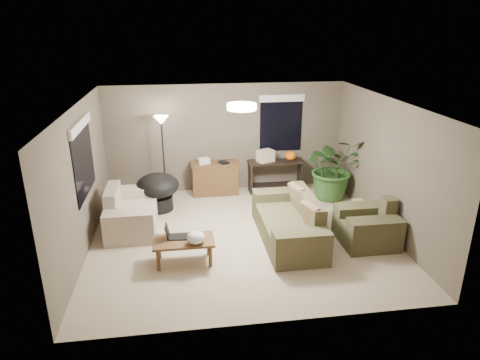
{
  "coord_description": "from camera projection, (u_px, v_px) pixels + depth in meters",
  "views": [
    {
      "loc": [
        -1.06,
        -7.1,
        3.77
      ],
      "look_at": [
        0.0,
        0.2,
        1.05
      ],
      "focal_mm": 32.0,
      "sensor_mm": 36.0,
      "label": 1
    }
  ],
  "objects": [
    {
      "name": "floor_lamp",
      "position": [
        162.0,
        130.0,
        9.17
      ],
      "size": [
        0.32,
        0.32,
        1.91
      ],
      "color": "black",
      "rests_on": "ground"
    },
    {
      "name": "desk",
      "position": [
        215.0,
        178.0,
        9.93
      ],
      "size": [
        1.1,
        0.5,
        0.75
      ],
      "color": "brown",
      "rests_on": "ground"
    },
    {
      "name": "console_table",
      "position": [
        275.0,
        174.0,
        10.05
      ],
      "size": [
        1.3,
        0.4,
        0.75
      ],
      "color": "black",
      "rests_on": "ground"
    },
    {
      "name": "papasan_chair",
      "position": [
        158.0,
        189.0,
        9.03
      ],
      "size": [
        0.94,
        0.94,
        0.8
      ],
      "color": "black",
      "rests_on": "ground"
    },
    {
      "name": "cardboard_box",
      "position": [
        265.0,
        156.0,
        9.86
      ],
      "size": [
        0.44,
        0.39,
        0.27
      ],
      "primitive_type": "cube",
      "rotation": [
        0.0,
        0.0,
        0.41
      ],
      "color": "beige",
      "rests_on": "console_table"
    },
    {
      "name": "room_shell",
      "position": [
        242.0,
        173.0,
        7.61
      ],
      "size": [
        5.5,
        5.5,
        5.5
      ],
      "color": "tan",
      "rests_on": "ground"
    },
    {
      "name": "ceiling_fixture",
      "position": [
        242.0,
        107.0,
        7.2
      ],
      "size": [
        0.5,
        0.5,
        0.1
      ],
      "primitive_type": "cylinder",
      "color": "white",
      "rests_on": "room_shell"
    },
    {
      "name": "houseplant",
      "position": [
        333.0,
        174.0,
        9.61
      ],
      "size": [
        1.31,
        1.46,
        1.14
      ],
      "primitive_type": "imported",
      "color": "#2D5923",
      "rests_on": "ground"
    },
    {
      "name": "window_left",
      "position": [
        82.0,
        146.0,
        7.34
      ],
      "size": [
        0.05,
        1.56,
        1.33
      ],
      "color": "black",
      "rests_on": "room_shell"
    },
    {
      "name": "main_sofa",
      "position": [
        290.0,
        224.0,
        7.85
      ],
      "size": [
        0.95,
        2.2,
        0.85
      ],
      "color": "brown",
      "rests_on": "ground"
    },
    {
      "name": "plastic_bag",
      "position": [
        196.0,
        238.0,
        6.87
      ],
      "size": [
        0.32,
        0.3,
        0.21
      ],
      "primitive_type": "ellipsoid",
      "rotation": [
        0.0,
        0.0,
        0.1
      ],
      "color": "white",
      "rests_on": "coffee_table"
    },
    {
      "name": "pumpkin",
      "position": [
        291.0,
        156.0,
        9.95
      ],
      "size": [
        0.28,
        0.28,
        0.21
      ],
      "primitive_type": "ellipsoid",
      "rotation": [
        0.0,
        0.0,
        0.08
      ],
      "color": "orange",
      "rests_on": "console_table"
    },
    {
      "name": "cat_scratching_post",
      "position": [
        357.0,
        214.0,
        8.46
      ],
      "size": [
        0.32,
        0.32,
        0.5
      ],
      "color": "tan",
      "rests_on": "ground"
    },
    {
      "name": "window_back",
      "position": [
        281.0,
        114.0,
        9.9
      ],
      "size": [
        1.06,
        0.05,
        1.33
      ],
      "color": "black",
      "rests_on": "room_shell"
    },
    {
      "name": "laptop",
      "position": [
        173.0,
        234.0,
        7.07
      ],
      "size": [
        0.37,
        0.25,
        0.24
      ],
      "color": "black",
      "rests_on": "coffee_table"
    },
    {
      "name": "throw_pillows",
      "position": [
        304.0,
        205.0,
        7.77
      ],
      "size": [
        0.35,
        1.4,
        0.47
      ],
      "color": "#8C7251",
      "rests_on": "main_sofa"
    },
    {
      "name": "desk_papers",
      "position": [
        208.0,
        161.0,
        9.75
      ],
      "size": [
        0.72,
        0.31,
        0.12
      ],
      "color": "silver",
      "rests_on": "desk"
    },
    {
      "name": "loveseat",
      "position": [
        131.0,
        214.0,
        8.28
      ],
      "size": [
        0.9,
        1.6,
        0.85
      ],
      "color": "beige",
      "rests_on": "ground"
    },
    {
      "name": "coffee_table",
      "position": [
        184.0,
        243.0,
        7.04
      ],
      "size": [
        1.0,
        0.55,
        0.42
      ],
      "color": "brown",
      "rests_on": "ground"
    },
    {
      "name": "armchair",
      "position": [
        368.0,
        227.0,
        7.72
      ],
      "size": [
        0.95,
        1.0,
        0.85
      ],
      "color": "#49462C",
      "rests_on": "ground"
    }
  ]
}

